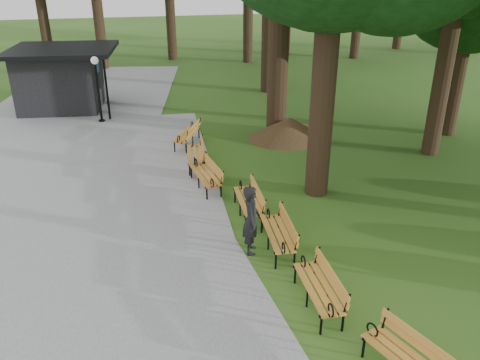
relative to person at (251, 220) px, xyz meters
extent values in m
plane|color=#2E5919|center=(-0.11, 0.70, -0.88)|extent=(100.00, 100.00, 0.00)
cube|color=gray|center=(-4.11, 3.70, -0.85)|extent=(12.00, 38.00, 0.06)
imported|color=black|center=(0.00, 0.00, 0.00)|extent=(0.56, 0.72, 1.76)
cylinder|color=black|center=(-3.95, 11.22, 0.40)|extent=(0.10, 0.10, 2.56)
sphere|color=white|center=(-3.95, 11.22, 1.77)|extent=(0.32, 0.32, 0.32)
cone|color=#47301C|center=(3.35, 7.57, -0.45)|extent=(2.72, 2.72, 0.85)
cylinder|color=black|center=(2.70, 2.76, 3.03)|extent=(0.70, 0.70, 7.81)
cylinder|color=black|center=(7.91, 4.95, 2.78)|extent=(0.60, 0.60, 7.31)
cylinder|color=black|center=(3.09, 8.49, 3.63)|extent=(0.80, 0.80, 9.02)
cylinder|color=black|center=(4.46, 14.83, 2.92)|extent=(0.76, 0.76, 7.60)
cylinder|color=black|center=(9.77, 6.70, 1.94)|extent=(0.56, 0.56, 5.63)
camera|label=1|loc=(-2.43, -9.88, 5.76)|focal=36.64mm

